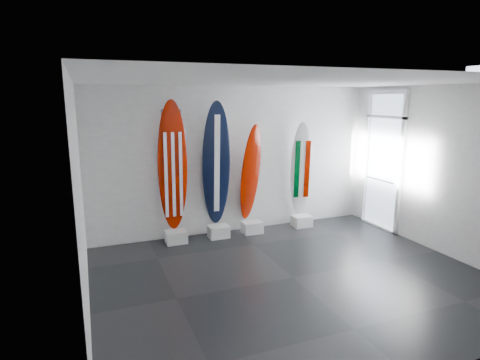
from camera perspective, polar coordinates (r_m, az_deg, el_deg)
name	(u,v)px	position (r m, az deg, el deg)	size (l,w,h in m)	color
floor	(293,277)	(6.53, 7.55, -13.58)	(6.00, 6.00, 0.00)	black
ceiling	(299,81)	(5.92, 8.35, 13.73)	(6.00, 6.00, 0.00)	white
wall_back	(236,160)	(8.28, -0.56, 2.82)	(6.00, 6.00, 0.00)	silver
wall_front	(428,238)	(4.14, 25.23, -7.45)	(6.00, 6.00, 0.00)	silver
wall_left	(81,203)	(5.30, -21.72, -3.11)	(5.00, 5.00, 0.00)	silver
wall_right	(445,171)	(7.94, 27.17, 1.14)	(5.00, 5.00, 0.00)	silver
display_block_usa	(176,237)	(7.94, -9.07, -8.01)	(0.40, 0.30, 0.24)	silver
surfboard_usa	(173,166)	(7.69, -9.56, 1.91)	(0.57, 0.08, 2.51)	#9A1200
display_block_navy	(219,232)	(8.15, -3.06, -7.34)	(0.40, 0.30, 0.24)	silver
surfboard_navy	(216,164)	(7.91, -3.39, 2.24)	(0.56, 0.08, 2.49)	black
display_block_swiss	(252,227)	(8.40, 1.74, -6.75)	(0.40, 0.30, 0.24)	silver
surfboard_swiss	(251,173)	(8.20, 1.51, 0.98)	(0.46, 0.08, 2.05)	#9A1200
display_block_italy	(302,221)	(8.91, 8.78, -5.79)	(0.40, 0.30, 0.24)	silver
surfboard_italy	(301,169)	(8.73, 8.69, 1.54)	(0.46, 0.08, 2.04)	white
wall_outlet	(116,228)	(8.01, -17.19, -6.48)	(0.09, 0.02, 0.13)	silver
glass_door	(383,162)	(9.01, 19.67, 2.38)	(0.12, 1.16, 2.85)	white
balcony	(427,199)	(10.10, 25.02, -2.45)	(2.80, 2.20, 1.20)	slate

